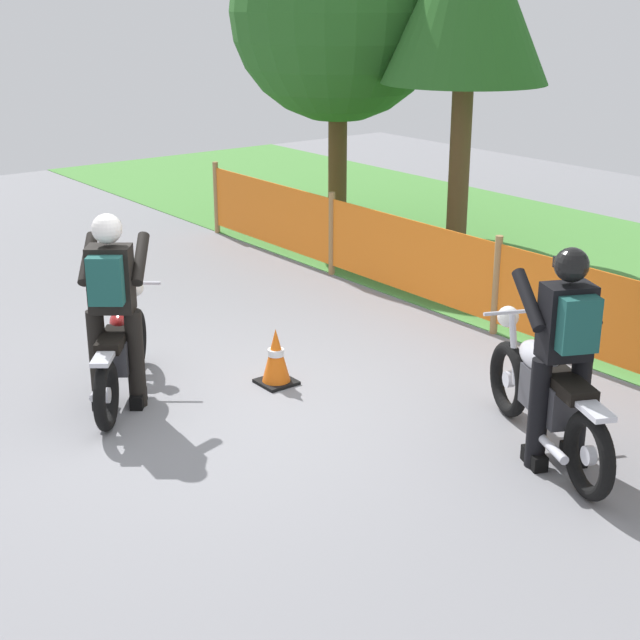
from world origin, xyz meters
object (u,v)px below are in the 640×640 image
(motorcycle_lead, at_px, (121,350))
(rider_lead, at_px, (112,301))
(motorcycle_trailing, at_px, (546,395))
(traffic_cone, at_px, (276,357))
(rider_trailing, at_px, (565,347))

(motorcycle_lead, bearing_deg, rider_lead, -179.49)
(motorcycle_trailing, height_order, traffic_cone, motorcycle_trailing)
(motorcycle_trailing, xyz_separation_m, rider_lead, (-2.78, -2.23, 0.48))
(rider_trailing, bearing_deg, motorcycle_lead, 57.79)
(motorcycle_trailing, distance_m, rider_trailing, 0.53)
(motorcycle_lead, bearing_deg, traffic_cone, -78.24)
(motorcycle_lead, distance_m, traffic_cone, 1.37)
(rider_trailing, relative_size, traffic_cone, 3.19)
(motorcycle_lead, relative_size, motorcycle_trailing, 0.82)
(motorcycle_trailing, relative_size, traffic_cone, 3.57)
(rider_lead, bearing_deg, motorcycle_lead, 0.51)
(motorcycle_lead, bearing_deg, rider_trailing, -109.75)
(rider_lead, relative_size, traffic_cone, 3.19)
(motorcycle_trailing, height_order, rider_lead, rider_lead)
(rider_lead, xyz_separation_m, rider_trailing, (2.98, 2.13, 0.00))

